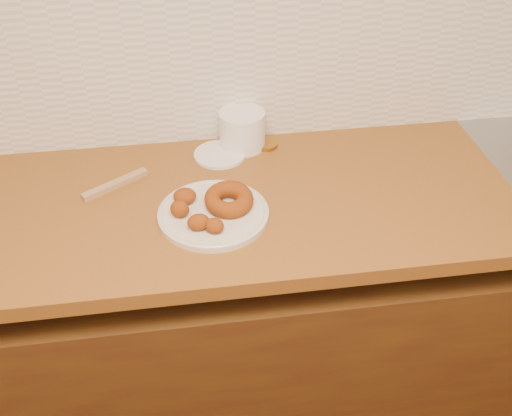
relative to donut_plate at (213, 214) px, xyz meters
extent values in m
cube|color=#4E320F|center=(0.27, 0.07, -0.52)|extent=(3.60, 0.60, 0.77)
cube|color=brown|center=(-0.38, 0.07, -0.03)|extent=(2.30, 0.62, 0.04)
cube|color=silver|center=(0.27, 0.37, 0.29)|extent=(3.60, 0.02, 0.60)
cylinder|color=beige|center=(0.00, 0.00, 0.00)|extent=(0.27, 0.27, 0.02)
torus|color=#8C3D0A|center=(0.04, 0.02, 0.03)|extent=(0.15, 0.15, 0.05)
ellipsoid|color=#8C3D0A|center=(-0.06, 0.05, 0.03)|extent=(0.06, 0.06, 0.03)
ellipsoid|color=#8C3D0A|center=(-0.08, -0.01, 0.03)|extent=(0.05, 0.05, 0.04)
ellipsoid|color=#8C3D0A|center=(-0.04, -0.06, 0.03)|extent=(0.06, 0.04, 0.04)
ellipsoid|color=#8C3D0A|center=(0.00, -0.07, 0.03)|extent=(0.06, 0.06, 0.03)
cylinder|color=white|center=(0.11, 0.31, 0.05)|extent=(0.16, 0.16, 0.11)
cylinder|color=white|center=(0.04, 0.27, 0.00)|extent=(0.17, 0.17, 0.01)
cylinder|color=#A87327|center=(0.17, 0.30, 0.00)|extent=(0.08, 0.08, 0.01)
cube|color=#A47F56|center=(-0.24, 0.16, 0.00)|extent=(0.17, 0.12, 0.01)
camera|label=1|loc=(-0.06, -1.13, 0.88)|focal=42.00mm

